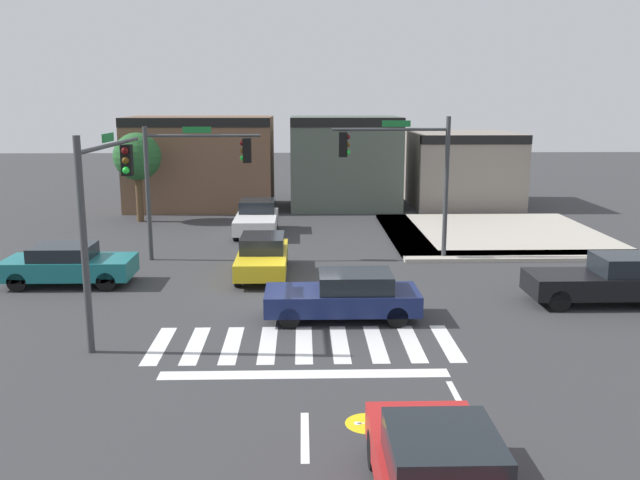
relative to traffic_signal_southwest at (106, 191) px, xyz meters
name	(u,v)px	position (x,y,z in m)	size (l,w,h in m)	color
ground_plane	(303,296)	(5.41, 2.74, -3.84)	(120.00, 120.00, 0.00)	#353538
crosswalk_near	(304,344)	(5.41, -1.76, -3.84)	(8.00, 2.80, 0.01)	silver
bike_detector_marking	(368,423)	(6.66, -6.26, -3.84)	(0.91, 0.91, 0.01)	yellow
curb_corner_northeast	(485,236)	(13.90, 12.16, -3.76)	(10.00, 10.60, 0.15)	#B2AA9E
storefront_row	(326,164)	(6.84, 21.57, -1.32)	(22.64, 6.76, 5.29)	brown
traffic_signal_southwest	(106,191)	(0.00, 0.00, 0.00)	(0.32, 6.07, 5.47)	#383A3D
traffic_signal_northwest	(192,168)	(1.11, 8.01, -0.17)	(4.54, 0.32, 5.27)	#383A3D
traffic_signal_northeast	(402,163)	(9.28, 7.77, 0.02)	(4.58, 0.32, 5.65)	#383A3D
car_red	(440,474)	(7.44, -9.41, -3.09)	(1.86, 4.26, 1.51)	red
car_navy	(345,295)	(6.62, 0.35, -3.14)	(4.47, 1.82, 1.40)	#141E4C
car_yellow	(263,255)	(3.94, 5.51, -3.12)	(1.75, 4.55, 1.45)	gold
car_black	(606,279)	(14.89, 1.64, -3.05)	(4.33, 1.79, 1.55)	black
car_teal	(68,264)	(-2.69, 4.34, -3.12)	(4.34, 1.91, 1.40)	#196B70
car_white	(257,218)	(3.22, 13.36, -3.10)	(1.91, 4.33, 1.49)	white
roadside_tree	(137,157)	(-3.09, 16.74, -0.49)	(2.44, 2.44, 4.62)	#4C3823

